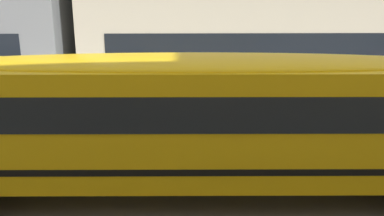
{
  "coord_description": "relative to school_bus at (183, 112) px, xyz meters",
  "views": [
    {
      "loc": [
        2.02,
        -8.84,
        3.63
      ],
      "look_at": [
        2.25,
        -0.84,
        1.52
      ],
      "focal_mm": 35.63,
      "sensor_mm": 36.0,
      "label": 1
    }
  ],
  "objects": [
    {
      "name": "lane_centreline",
      "position": [
        -2.05,
        1.67,
        -1.65
      ],
      "size": [
        110.0,
        0.16,
        0.01
      ],
      "primitive_type": "cube",
      "color": "silver",
      "rests_on": "ground_plane"
    },
    {
      "name": "ground_plane",
      "position": [
        -2.05,
        1.67,
        -1.65
      ],
      "size": [
        400.0,
        400.0,
        0.0
      ],
      "primitive_type": "plane",
      "color": "#54514F"
    },
    {
      "name": "sidewalk_far",
      "position": [
        -2.05,
        9.5,
        -1.64
      ],
      "size": [
        120.0,
        3.0,
        0.01
      ],
      "primitive_type": "cube",
      "color": "gray",
      "rests_on": "ground_plane"
    },
    {
      "name": "school_bus",
      "position": [
        0.0,
        0.0,
        0.0
      ],
      "size": [
        12.48,
        3.12,
        2.78
      ],
      "rotation": [
        0.0,
        0.0,
        3.12
      ],
      "color": "yellow",
      "rests_on": "ground_plane"
    }
  ]
}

